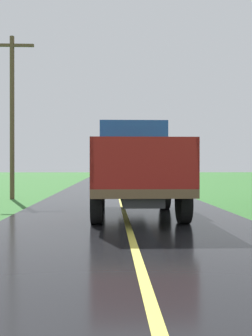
{
  "coord_description": "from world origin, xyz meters",
  "views": [
    {
      "loc": [
        -0.4,
        0.57,
        1.46
      ],
      "look_at": [
        0.15,
        15.2,
        1.4
      ],
      "focal_mm": 43.01,
      "sensor_mm": 36.0,
      "label": 1
    }
  ],
  "objects": [
    {
      "name": "banana_truck_near",
      "position": [
        0.32,
        12.67,
        1.47
      ],
      "size": [
        2.38,
        5.82,
        2.8
      ],
      "color": "#2D2D30",
      "rests_on": "road_surface"
    },
    {
      "name": "utility_pole_roadside",
      "position": [
        -4.78,
        18.61,
        3.9
      ],
      "size": [
        1.93,
        0.2,
        7.24
      ],
      "color": "brown",
      "rests_on": "ground"
    }
  ]
}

